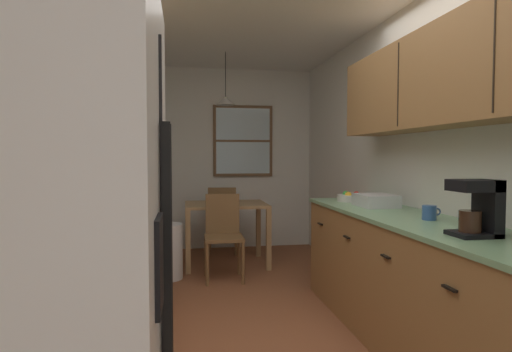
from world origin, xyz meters
TOP-DOWN VIEW (x-y plane):
  - ground_plane at (0.00, 1.00)m, footprint 12.00×12.00m
  - wall_left at (-1.35, 1.00)m, footprint 0.10×9.00m
  - wall_right at (1.35, 1.00)m, footprint 0.10×9.00m
  - wall_back at (0.00, 3.65)m, footprint 4.40×0.10m
  - refrigerator at (-0.94, -1.30)m, footprint 0.74×0.77m
  - microwave_over_range at (-1.11, -0.58)m, footprint 0.39×0.58m
  - counter_left at (-1.00, 0.68)m, footprint 0.64×1.88m
  - upper_cabinets_left at (-1.14, 0.63)m, footprint 0.33×1.96m
  - counter_right at (1.00, -0.06)m, footprint 0.64×3.20m
  - upper_cabinets_right at (1.14, -0.11)m, footprint 0.33×2.88m
  - dining_table at (-0.03, 2.64)m, footprint 0.97×0.75m
  - dining_chair_near at (-0.11, 2.06)m, footprint 0.41×0.41m
  - dining_chair_far at (-0.02, 3.22)m, footprint 0.44×0.44m
  - pendant_light at (-0.03, 2.64)m, footprint 0.24×0.24m
  - back_window at (0.31, 3.58)m, footprint 0.85×0.05m
  - trash_bin at (-0.70, 2.13)m, footprint 0.31×0.31m
  - storage_canister at (-1.00, 0.02)m, footprint 0.10×0.10m
  - dish_towel at (-0.64, -0.42)m, footprint 0.02×0.16m
  - coffee_maker at (0.97, -0.51)m, footprint 0.22×0.18m
  - mug_by_coffeemaker at (1.04, 0.05)m, footprint 0.13×0.09m
  - fruit_bowl at (0.97, 1.21)m, footprint 0.23×0.23m
  - dish_rack at (1.03, 0.79)m, footprint 0.28×0.34m
  - table_serving_bowl at (0.03, 2.71)m, footprint 0.18×0.18m

SIDE VIEW (x-z plane):
  - ground_plane at x=0.00m, z-range 0.00..0.00m
  - trash_bin at x=-0.70m, z-range 0.00..0.59m
  - counter_right at x=1.00m, z-range 0.00..0.90m
  - counter_left at x=-1.00m, z-range 0.00..0.90m
  - dish_towel at x=-0.64m, z-range 0.38..0.62m
  - dining_chair_near at x=-0.11m, z-range 0.05..0.95m
  - dining_chair_far at x=-0.02m, z-range 0.05..0.95m
  - dining_table at x=-0.03m, z-range 0.25..1.00m
  - table_serving_bowl at x=0.03m, z-range 0.75..0.81m
  - refrigerator at x=-0.94m, z-range 0.00..1.77m
  - fruit_bowl at x=0.97m, z-range 0.89..0.98m
  - mug_by_coffeemaker at x=1.04m, z-range 0.90..0.99m
  - dish_rack at x=1.03m, z-range 0.90..1.00m
  - storage_canister at x=-1.00m, z-range 0.90..1.06m
  - coffee_maker at x=0.97m, z-range 0.91..1.20m
  - wall_left at x=-1.35m, z-range 0.00..2.55m
  - wall_right at x=1.35m, z-range 0.00..2.55m
  - wall_back at x=0.00m, z-range 0.00..2.55m
  - back_window at x=0.31m, z-range 1.02..2.03m
  - microwave_over_range at x=-1.11m, z-range 1.45..1.77m
  - upper_cabinets_left at x=-1.14m, z-range 1.47..2.16m
  - upper_cabinets_right at x=1.14m, z-range 1.50..2.14m
  - pendant_light at x=-0.03m, z-range 1.66..2.29m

